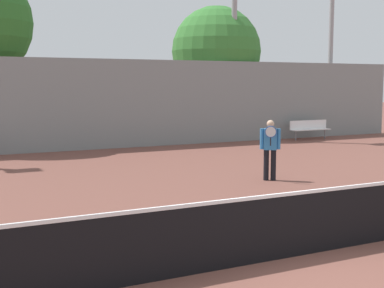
{
  "coord_description": "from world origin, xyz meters",
  "views": [
    {
      "loc": [
        -4.71,
        -6.28,
        2.6
      ],
      "look_at": [
        1.73,
        6.61,
        0.94
      ],
      "focal_mm": 50.0,
      "sensor_mm": 36.0,
      "label": 1
    }
  ],
  "objects_px": {
    "bench_courtside_near": "(309,127)",
    "light_pole_near_left": "(332,6)",
    "tennis_player": "(270,147)",
    "tennis_net": "(287,225)",
    "light_pole_center_back": "(234,11)",
    "tree_green_tall": "(216,51)"
  },
  "relations": [
    {
      "from": "tennis_player",
      "to": "bench_courtside_near",
      "type": "height_order",
      "value": "tennis_player"
    },
    {
      "from": "tennis_net",
      "to": "tree_green_tall",
      "type": "xyz_separation_m",
      "value": [
        7.76,
        16.12,
        3.57
      ]
    },
    {
      "from": "bench_courtside_near",
      "to": "light_pole_near_left",
      "type": "xyz_separation_m",
      "value": [
        2.64,
        1.76,
        5.84
      ]
    },
    {
      "from": "tennis_player",
      "to": "bench_courtside_near",
      "type": "xyz_separation_m",
      "value": [
        7.64,
        7.83,
        -0.36
      ]
    },
    {
      "from": "bench_courtside_near",
      "to": "light_pole_center_back",
      "type": "height_order",
      "value": "light_pole_center_back"
    },
    {
      "from": "light_pole_near_left",
      "to": "tree_green_tall",
      "type": "distance_m",
      "value": 6.5
    },
    {
      "from": "tennis_net",
      "to": "tennis_player",
      "type": "height_order",
      "value": "tennis_player"
    },
    {
      "from": "tennis_net",
      "to": "light_pole_center_back",
      "type": "distance_m",
      "value": 17.4
    },
    {
      "from": "tennis_player",
      "to": "tree_green_tall",
      "type": "distance_m",
      "value": 11.99
    },
    {
      "from": "light_pole_near_left",
      "to": "light_pole_center_back",
      "type": "xyz_separation_m",
      "value": [
        -5.89,
        -0.37,
        -0.61
      ]
    },
    {
      "from": "tree_green_tall",
      "to": "light_pole_center_back",
      "type": "bearing_deg",
      "value": -87.11
    },
    {
      "from": "light_pole_center_back",
      "to": "bench_courtside_near",
      "type": "bearing_deg",
      "value": -23.08
    },
    {
      "from": "tennis_net",
      "to": "tennis_player",
      "type": "bearing_deg",
      "value": 57.45
    },
    {
      "from": "tennis_net",
      "to": "light_pole_center_back",
      "type": "bearing_deg",
      "value": 61.8
    },
    {
      "from": "bench_courtside_near",
      "to": "light_pole_near_left",
      "type": "bearing_deg",
      "value": 33.64
    },
    {
      "from": "tennis_player",
      "to": "light_pole_center_back",
      "type": "distance_m",
      "value": 11.31
    },
    {
      "from": "bench_courtside_near",
      "to": "tennis_net",
      "type": "bearing_deg",
      "value": -129.97
    },
    {
      "from": "tennis_player",
      "to": "light_pole_near_left",
      "type": "height_order",
      "value": "light_pole_near_left"
    },
    {
      "from": "light_pole_center_back",
      "to": "tennis_net",
      "type": "bearing_deg",
      "value": -118.2
    },
    {
      "from": "tennis_net",
      "to": "light_pole_center_back",
      "type": "height_order",
      "value": "light_pole_center_back"
    },
    {
      "from": "light_pole_center_back",
      "to": "tree_green_tall",
      "type": "relative_size",
      "value": 1.59
    },
    {
      "from": "tennis_player",
      "to": "tennis_net",
      "type": "bearing_deg",
      "value": -89.75
    }
  ]
}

